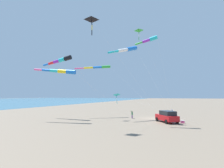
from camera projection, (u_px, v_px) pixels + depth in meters
ground_plane at (153, 118)px, 32.46m from camera, size 600.00×600.00×0.00m
parked_car at (167, 116)px, 27.40m from camera, size 3.93×4.60×1.85m
cooler_box at (183, 122)px, 26.69m from camera, size 0.62×0.42×0.42m
person_adult_flyer at (173, 114)px, 30.71m from camera, size 0.59×0.48×1.80m
person_child_green_jacket at (132, 114)px, 32.46m from camera, size 0.47×0.52×1.48m
kite_windsock_magenta_far_left at (149, 40)px, 26.06m from camera, size 5.37×5.83×13.35m
kite_delta_teal_far_right at (117, 95)px, 30.24m from camera, size 13.76×1.82×4.71m
kite_windsock_long_streamer_right at (98, 67)px, 36.06m from camera, size 17.97×5.04×10.79m
kite_windsock_blue_topmost at (60, 71)px, 28.95m from camera, size 14.14×11.65×9.02m
kite_windsock_black_fish_shape at (127, 49)px, 33.49m from camera, size 11.43×5.87×14.33m
kite_windsock_purple_drifting at (61, 60)px, 33.57m from camera, size 14.45×3.20×12.02m
kite_delta_red_high_left at (139, 31)px, 29.46m from camera, size 7.21×1.23×15.67m
kite_delta_small_distant at (92, 20)px, 22.76m from camera, size 9.14×12.65×14.61m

